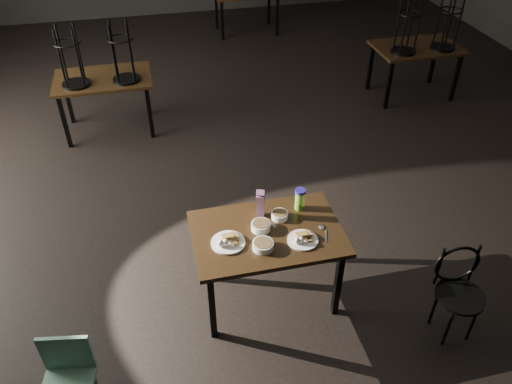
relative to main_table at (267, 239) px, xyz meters
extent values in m
plane|color=black|center=(0.64, 1.88, -0.67)|extent=(12.00, 12.00, 0.00)
cube|color=black|center=(0.00, 0.00, 0.06)|extent=(1.20, 0.80, 0.04)
cube|color=black|center=(-0.52, -0.32, -0.32)|extent=(0.05, 0.05, 0.71)
cube|color=black|center=(0.52, -0.32, -0.32)|extent=(0.05, 0.05, 0.71)
cube|color=black|center=(-0.52, 0.32, -0.32)|extent=(0.05, 0.05, 0.71)
cube|color=black|center=(0.52, 0.32, -0.32)|extent=(0.05, 0.05, 0.71)
cylinder|color=white|center=(-0.33, -0.06, 0.09)|extent=(0.27, 0.27, 0.02)
cube|color=olive|center=(-0.32, -0.02, 0.14)|extent=(0.10, 0.10, 0.05)
cube|color=olive|center=(-0.29, -0.02, 0.14)|extent=(0.11, 0.11, 0.03)
ellipsoid|color=white|center=(-0.39, -0.10, 0.13)|extent=(0.05, 0.05, 0.06)
ellipsoid|color=white|center=(-0.36, -0.10, 0.13)|extent=(0.05, 0.05, 0.06)
cylinder|color=white|center=(0.24, -0.16, 0.09)|extent=(0.24, 0.24, 0.01)
cube|color=olive|center=(0.25, -0.13, 0.14)|extent=(0.09, 0.09, 0.04)
cube|color=olive|center=(0.28, -0.13, 0.14)|extent=(0.10, 0.10, 0.03)
ellipsoid|color=white|center=(0.18, -0.20, 0.12)|extent=(0.05, 0.05, 0.06)
ellipsoid|color=white|center=(0.22, -0.20, 0.12)|extent=(0.05, 0.05, 0.06)
cylinder|color=white|center=(-0.04, 0.04, 0.11)|extent=(0.16, 0.16, 0.06)
cylinder|color=brown|center=(-0.04, 0.04, 0.13)|extent=(0.13, 0.13, 0.01)
cylinder|color=white|center=(0.14, 0.14, 0.11)|extent=(0.14, 0.14, 0.05)
cylinder|color=brown|center=(0.14, 0.14, 0.12)|extent=(0.12, 0.12, 0.01)
cylinder|color=white|center=(-0.08, -0.17, 0.11)|extent=(0.17, 0.17, 0.06)
cylinder|color=brown|center=(-0.08, -0.17, 0.13)|extent=(0.14, 0.14, 0.01)
cube|color=#861866|center=(-0.01, 0.21, 0.19)|extent=(0.08, 0.08, 0.21)
cube|color=#861866|center=(-0.01, 0.21, 0.31)|extent=(0.08, 0.08, 0.07)
cylinder|color=#91DD41|center=(0.33, 0.22, 0.16)|extent=(0.09, 0.09, 0.17)
cylinder|color=navy|center=(0.33, 0.22, 0.26)|extent=(0.10, 0.10, 0.03)
ellipsoid|color=silver|center=(0.44, -0.05, 0.08)|extent=(0.06, 0.07, 0.01)
cube|color=silver|center=(0.44, -0.16, 0.08)|extent=(0.05, 0.14, 0.00)
cylinder|color=black|center=(1.37, -0.72, -0.24)|extent=(0.38, 0.38, 0.03)
torus|color=black|center=(1.39, -0.56, -0.05)|extent=(0.37, 0.07, 0.37)
cylinder|color=black|center=(1.48, -0.61, -0.46)|extent=(0.02, 0.02, 0.43)
cylinder|color=black|center=(1.26, -0.61, -0.46)|extent=(0.02, 0.02, 0.43)
cylinder|color=black|center=(1.26, -0.83, -0.46)|extent=(0.02, 0.02, 0.43)
cylinder|color=black|center=(1.48, -0.83, -0.46)|extent=(0.02, 0.02, 0.43)
cube|color=#69A383|center=(-1.54, -0.66, -0.10)|extent=(0.34, 0.08, 0.32)
cylinder|color=slate|center=(-1.42, -0.67, -0.48)|extent=(0.02, 0.02, 0.39)
cube|color=black|center=(-1.32, 3.26, 0.06)|extent=(1.20, 0.80, 0.04)
cube|color=black|center=(-1.84, 2.94, -0.32)|extent=(0.05, 0.05, 0.71)
cube|color=black|center=(-0.80, 2.94, -0.32)|extent=(0.05, 0.05, 0.71)
cube|color=black|center=(-1.84, 3.58, -0.32)|extent=(0.05, 0.05, 0.71)
cube|color=black|center=(-0.80, 3.58, -0.32)|extent=(0.05, 0.05, 0.71)
cylinder|color=black|center=(-1.62, 3.11, 0.09)|extent=(0.34, 0.34, 0.03)
torus|color=black|center=(-1.62, 3.11, 0.59)|extent=(0.32, 0.32, 0.02)
cylinder|color=black|center=(-1.52, 3.21, 0.46)|extent=(0.03, 0.03, 0.70)
cylinder|color=black|center=(-1.72, 3.21, 0.46)|extent=(0.03, 0.03, 0.70)
cylinder|color=black|center=(-1.72, 3.01, 0.46)|extent=(0.03, 0.03, 0.70)
cylinder|color=black|center=(-1.52, 3.01, 0.46)|extent=(0.03, 0.03, 0.70)
cylinder|color=black|center=(-1.02, 3.11, 0.09)|extent=(0.34, 0.34, 0.03)
torus|color=black|center=(-1.02, 3.11, 0.59)|extent=(0.32, 0.32, 0.02)
cylinder|color=black|center=(-0.92, 3.21, 0.46)|extent=(0.03, 0.03, 0.70)
cylinder|color=black|center=(-1.12, 3.21, 0.46)|extent=(0.03, 0.03, 0.70)
cylinder|color=black|center=(-1.12, 3.01, 0.46)|extent=(0.03, 0.03, 0.70)
cylinder|color=black|center=(-0.92, 3.01, 0.46)|extent=(0.03, 0.03, 0.70)
cube|color=black|center=(3.03, 3.30, 0.06)|extent=(1.20, 0.80, 0.04)
cube|color=black|center=(2.51, 2.98, -0.32)|extent=(0.05, 0.05, 0.71)
cube|color=black|center=(3.55, 2.98, -0.32)|extent=(0.05, 0.05, 0.71)
cube|color=black|center=(2.51, 3.62, -0.32)|extent=(0.05, 0.05, 0.71)
cube|color=black|center=(3.55, 3.62, -0.32)|extent=(0.05, 0.05, 0.71)
cylinder|color=black|center=(2.73, 3.15, 0.09)|extent=(0.34, 0.34, 0.03)
torus|color=black|center=(2.73, 3.15, 0.59)|extent=(0.32, 0.32, 0.02)
cylinder|color=black|center=(2.83, 3.25, 0.46)|extent=(0.03, 0.03, 0.70)
cylinder|color=black|center=(2.63, 3.25, 0.46)|extent=(0.03, 0.03, 0.70)
cylinder|color=black|center=(2.63, 3.05, 0.46)|extent=(0.03, 0.03, 0.70)
cylinder|color=black|center=(2.83, 3.05, 0.46)|extent=(0.03, 0.03, 0.70)
cylinder|color=black|center=(3.33, 3.15, 0.09)|extent=(0.34, 0.34, 0.03)
torus|color=black|center=(3.33, 3.15, 0.59)|extent=(0.32, 0.32, 0.02)
cylinder|color=black|center=(3.43, 3.25, 0.46)|extent=(0.03, 0.03, 0.70)
cylinder|color=black|center=(3.23, 3.25, 0.46)|extent=(0.03, 0.03, 0.70)
cylinder|color=black|center=(3.23, 3.05, 0.46)|extent=(0.03, 0.03, 0.70)
cylinder|color=black|center=(3.43, 3.05, 0.46)|extent=(0.03, 0.03, 0.70)
cube|color=black|center=(0.70, 6.13, -0.32)|extent=(0.05, 0.05, 0.71)
cube|color=black|center=(1.74, 6.13, -0.32)|extent=(0.05, 0.05, 0.71)
cube|color=black|center=(0.70, 6.77, -0.32)|extent=(0.05, 0.05, 0.71)
cube|color=black|center=(1.74, 6.77, -0.32)|extent=(0.05, 0.05, 0.71)
camera|label=1|loc=(-0.76, -2.86, 2.76)|focal=35.00mm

